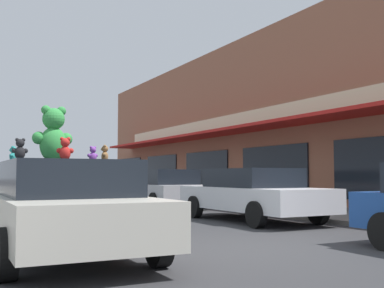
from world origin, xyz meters
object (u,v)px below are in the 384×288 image
(teddy_bear_blue, at_px, (54,153))
(parked_car_far_right, at_px, (163,187))
(plush_art_car, at_px, (64,205))
(teddy_bear_giant, at_px, (53,135))
(teddy_bear_brown, at_px, (105,154))
(teddy_bear_teal, at_px, (13,155))
(teddy_bear_black, at_px, (20,149))
(teddy_bear_purple, at_px, (93,154))
(parked_car_far_center, at_px, (252,193))
(teddy_bear_red, at_px, (65,149))

(teddy_bear_blue, distance_m, parked_car_far_right, 9.66)
(parked_car_far_right, bearing_deg, plush_art_car, -122.25)
(plush_art_car, height_order, teddy_bear_giant, teddy_bear_giant)
(teddy_bear_blue, height_order, parked_car_far_right, teddy_bear_blue)
(teddy_bear_blue, relative_size, teddy_bear_brown, 1.32)
(plush_art_car, relative_size, parked_car_far_right, 1.15)
(teddy_bear_blue, distance_m, teddy_bear_brown, 1.19)
(teddy_bear_teal, distance_m, parked_car_far_right, 9.99)
(teddy_bear_brown, xyz_separation_m, teddy_bear_black, (-1.34, -0.47, 0.01))
(plush_art_car, distance_m, teddy_bear_giant, 1.15)
(teddy_bear_purple, relative_size, parked_car_far_center, 0.05)
(teddy_bear_blue, bearing_deg, teddy_bear_giant, 117.39)
(teddy_bear_red, bearing_deg, teddy_bear_black, 15.28)
(teddy_bear_purple, distance_m, teddy_bear_red, 0.93)
(plush_art_car, bearing_deg, teddy_bear_black, -146.61)
(plush_art_car, height_order, parked_car_far_center, plush_art_car)
(teddy_bear_brown, bearing_deg, parked_car_far_right, 172.66)
(teddy_bear_teal, relative_size, teddy_bear_blue, 0.78)
(plush_art_car, distance_m, teddy_bear_purple, 0.98)
(teddy_bear_giant, bearing_deg, plush_art_car, 98.04)
(parked_car_far_center, xyz_separation_m, parked_car_far_right, (-0.00, 5.72, 0.04))
(plush_art_car, height_order, teddy_bear_blue, teddy_bear_blue)
(plush_art_car, bearing_deg, teddy_bear_giant, 105.70)
(teddy_bear_black, bearing_deg, teddy_bear_brown, -162.65)
(teddy_bear_blue, height_order, teddy_bear_red, teddy_bear_blue)
(teddy_bear_black, xyz_separation_m, parked_car_far_right, (6.33, 9.37, -0.79))
(teddy_bear_black, distance_m, parked_car_far_right, 11.34)
(plush_art_car, xyz_separation_m, teddy_bear_brown, (0.63, 0.02, 0.79))
(teddy_bear_giant, relative_size, teddy_bear_purple, 3.42)
(teddy_bear_black, bearing_deg, teddy_bear_red, 178.65)
(teddy_bear_red, xyz_separation_m, parked_car_far_center, (5.72, 3.65, -0.85))
(parked_car_far_center, bearing_deg, teddy_bear_purple, -150.12)
(teddy_bear_giant, bearing_deg, parked_car_far_center, -160.55)
(teddy_bear_red, bearing_deg, teddy_bear_teal, -57.85)
(teddy_bear_giant, relative_size, teddy_bear_blue, 2.48)
(teddy_bear_giant, height_order, teddy_bear_red, teddy_bear_giant)
(plush_art_car, distance_m, teddy_bear_teal, 1.51)
(teddy_bear_teal, bearing_deg, teddy_bear_brown, 71.25)
(teddy_bear_teal, height_order, parked_car_far_right, teddy_bear_teal)
(teddy_bear_giant, distance_m, parked_car_far_right, 10.35)
(teddy_bear_teal, xyz_separation_m, teddy_bear_red, (0.50, -1.58, 0.03))
(plush_art_car, xyz_separation_m, parked_car_far_center, (5.63, 3.21, -0.03))
(teddy_bear_teal, height_order, teddy_bear_black, teddy_bear_black)
(teddy_bear_black, relative_size, parked_car_far_right, 0.07)
(teddy_bear_purple, bearing_deg, teddy_bear_giant, -26.36)
(teddy_bear_purple, bearing_deg, teddy_bear_teal, -54.73)
(teddy_bear_brown, xyz_separation_m, parked_car_far_right, (5.00, 8.90, -0.78))
(teddy_bear_teal, distance_m, teddy_bear_purple, 1.41)
(plush_art_car, xyz_separation_m, teddy_bear_red, (-0.09, -0.44, 0.82))
(teddy_bear_black, bearing_deg, teddy_bear_blue, -118.81)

